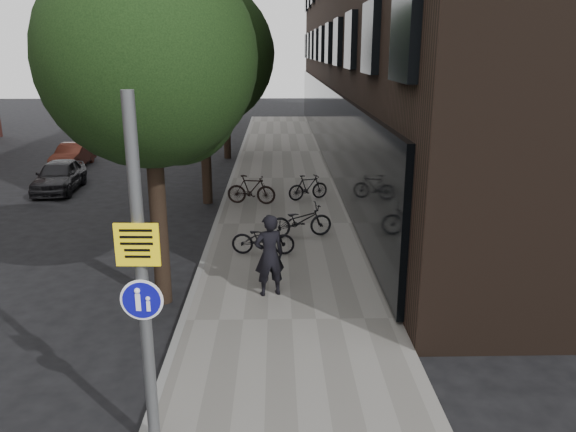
{
  "coord_description": "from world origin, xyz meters",
  "views": [
    {
      "loc": [
        -0.05,
        -7.15,
        5.45
      ],
      "look_at": [
        0.2,
        4.48,
        2.0
      ],
      "focal_mm": 35.0,
      "sensor_mm": 36.0,
      "label": 1
    }
  ],
  "objects_px": {
    "signpost": "(142,280)",
    "parked_car_near": "(59,176)",
    "pedestrian": "(269,255)",
    "parked_bike_facade_near": "(300,221)"
  },
  "relations": [
    {
      "from": "pedestrian",
      "to": "parked_car_near",
      "type": "distance_m",
      "value": 13.45
    },
    {
      "from": "signpost",
      "to": "parked_bike_facade_near",
      "type": "bearing_deg",
      "value": 76.72
    },
    {
      "from": "pedestrian",
      "to": "parked_car_near",
      "type": "xyz_separation_m",
      "value": [
        -8.52,
        10.4,
        -0.43
      ]
    },
    {
      "from": "signpost",
      "to": "pedestrian",
      "type": "distance_m",
      "value": 5.41
    },
    {
      "from": "signpost",
      "to": "parked_bike_facade_near",
      "type": "distance_m",
      "value": 9.56
    },
    {
      "from": "signpost",
      "to": "pedestrian",
      "type": "bearing_deg",
      "value": 74.18
    },
    {
      "from": "parked_bike_facade_near",
      "to": "parked_car_near",
      "type": "distance_m",
      "value": 11.31
    },
    {
      "from": "pedestrian",
      "to": "parked_car_near",
      "type": "bearing_deg",
      "value": -66.31
    },
    {
      "from": "pedestrian",
      "to": "parked_bike_facade_near",
      "type": "distance_m",
      "value": 4.19
    },
    {
      "from": "signpost",
      "to": "parked_car_near",
      "type": "bearing_deg",
      "value": 116.22
    }
  ]
}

